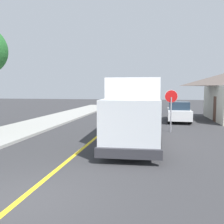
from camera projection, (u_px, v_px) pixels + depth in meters
The scene contains 9 objects.
ground_plane at pixel (18, 202), 5.88m from camera, with size 120.00×120.00×0.00m, color #303033.
centre_line_yellow at pixel (103, 131), 15.69m from camera, with size 0.16×56.00×0.01m, color gold.
box_truck at pixel (134, 108), 12.33m from camera, with size 2.64×7.26×3.20m.
parked_car_near at pixel (144, 114), 19.12m from camera, with size 1.94×4.46×1.67m.
parked_car_mid at pixel (144, 107), 26.11m from camera, with size 1.95×4.46×1.67m.
parked_car_far at pixel (150, 104), 31.43m from camera, with size 1.84×4.42×1.67m.
parked_car_furthest at pixel (146, 102), 37.89m from camera, with size 1.84×4.42×1.67m.
parked_van_across at pixel (179, 112), 20.42m from camera, with size 1.95×4.46×1.67m.
stop_sign at pixel (171, 103), 15.35m from camera, with size 0.80×0.10×2.65m.
Camera 1 is at (3.20, -5.18, 2.69)m, focal length 39.31 mm.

